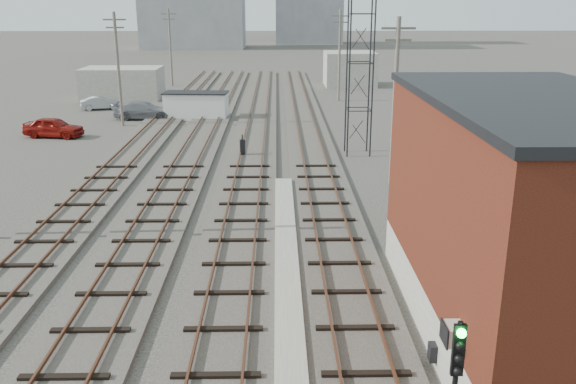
{
  "coord_description": "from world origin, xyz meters",
  "views": [
    {
      "loc": [
        0.16,
        -4.58,
        9.68
      ],
      "look_at": [
        0.6,
        19.41,
        2.2
      ],
      "focal_mm": 38.0,
      "sensor_mm": 36.0,
      "label": 1
    }
  ],
  "objects_px": {
    "car_red": "(53,127)",
    "car_silver": "(101,103)",
    "switch_stand": "(242,147)",
    "site_trailer": "(196,105)",
    "car_grey": "(144,110)"
  },
  "relations": [
    {
      "from": "switch_stand",
      "to": "site_trailer",
      "type": "bearing_deg",
      "value": 99.34
    },
    {
      "from": "car_red",
      "to": "car_grey",
      "type": "height_order",
      "value": "car_red"
    },
    {
      "from": "switch_stand",
      "to": "car_red",
      "type": "distance_m",
      "value": 15.89
    },
    {
      "from": "car_red",
      "to": "car_silver",
      "type": "relative_size",
      "value": 1.19
    },
    {
      "from": "switch_stand",
      "to": "site_trailer",
      "type": "relative_size",
      "value": 0.25
    },
    {
      "from": "car_grey",
      "to": "switch_stand",
      "type": "bearing_deg",
      "value": -147.4
    },
    {
      "from": "site_trailer",
      "to": "car_silver",
      "type": "xyz_separation_m",
      "value": [
        -9.64,
        4.94,
        -0.56
      ]
    },
    {
      "from": "car_red",
      "to": "car_grey",
      "type": "bearing_deg",
      "value": -25.14
    },
    {
      "from": "site_trailer",
      "to": "car_grey",
      "type": "relative_size",
      "value": 1.09
    },
    {
      "from": "car_red",
      "to": "switch_stand",
      "type": "bearing_deg",
      "value": -104.09
    },
    {
      "from": "site_trailer",
      "to": "car_grey",
      "type": "xyz_separation_m",
      "value": [
        -4.53,
        -0.09,
        -0.42
      ]
    },
    {
      "from": "switch_stand",
      "to": "car_red",
      "type": "height_order",
      "value": "switch_stand"
    },
    {
      "from": "site_trailer",
      "to": "car_silver",
      "type": "relative_size",
      "value": 1.53
    },
    {
      "from": "switch_stand",
      "to": "car_red",
      "type": "xyz_separation_m",
      "value": [
        -14.49,
        6.51,
        0.09
      ]
    },
    {
      "from": "car_silver",
      "to": "site_trailer",
      "type": "bearing_deg",
      "value": -135.57
    }
  ]
}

